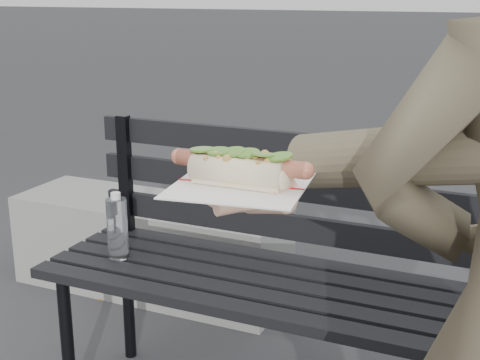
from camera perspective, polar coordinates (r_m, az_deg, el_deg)
The scene contains 3 objects.
park_bench at distance 1.96m, azimuth 4.73°, elevation -6.85°, with size 1.50×0.44×0.88m.
concrete_block at distance 2.96m, azimuth -7.61°, elevation -5.57°, with size 1.20×0.40×0.40m, color slate.
held_hotdog at distance 0.97m, azimuth 12.95°, elevation 1.58°, with size 0.64×0.32×0.20m.
Camera 1 is at (0.46, -0.80, 1.28)m, focal length 50.00 mm.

